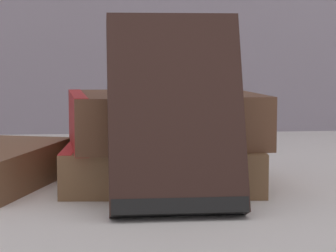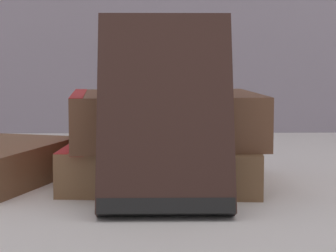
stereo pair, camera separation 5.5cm
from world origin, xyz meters
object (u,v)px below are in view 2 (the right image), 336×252
book_flat_bottom (158,163)px  book_flat_top (160,119)px  reading_glasses (125,160)px  book_leaning_front (165,119)px  pocket_watch (194,92)px

book_flat_bottom → book_flat_top: (0.00, -0.01, 0.04)m
book_flat_top → book_flat_bottom: bearing=98.2°
book_flat_bottom → reading_glasses: book_flat_bottom is taller
book_flat_bottom → book_flat_top: bearing=-73.2°
book_flat_bottom → book_leaning_front: bearing=-83.1°
reading_glasses → book_flat_top: bearing=-76.9°
book_flat_bottom → pocket_watch: bearing=-42.9°
reading_glasses → pocket_watch: bearing=-70.1°
book_flat_bottom → reading_glasses: bearing=110.5°
book_flat_bottom → reading_glasses: size_ratio=1.99×
book_flat_bottom → pocket_watch: (0.03, -0.04, 0.07)m
book_leaning_front → book_flat_top: bearing=91.6°
book_flat_bottom → book_flat_top: size_ratio=1.05×
book_leaning_front → reading_glasses: book_leaning_front is taller
book_flat_bottom → reading_glasses: 0.14m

